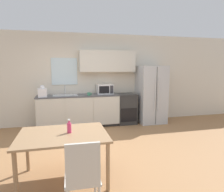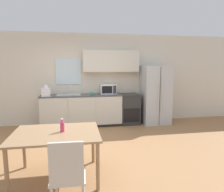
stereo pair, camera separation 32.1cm
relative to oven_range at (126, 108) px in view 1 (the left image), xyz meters
The scene contains 12 objects.
ground_plane 2.25m from the oven_range, 123.09° to the right, with size 12.00×12.00×0.00m, color #9E7047.
wall_back 1.51m from the oven_range, 164.97° to the left, with size 12.00×0.38×2.70m.
kitchen_counter 1.43m from the oven_range, behind, with size 2.31×0.64×0.92m.
oven_range is the anchor object (origin of this frame).
refrigerator 0.89m from the oven_range, ahead, with size 0.81×0.78×1.75m.
kitchen_sink 1.86m from the oven_range, behind, with size 0.67×0.39×0.27m.
microwave 0.89m from the oven_range, behind, with size 0.47×0.39×0.29m.
coffee_mug 1.26m from the oven_range, behind, with size 0.13×0.09×0.08m.
grocery_bag_0 2.47m from the oven_range, behind, with size 0.25×0.21×0.32m.
dining_table 3.37m from the oven_range, 123.88° to the right, with size 1.29×0.97×0.73m.
dining_chair_near 4.02m from the oven_range, 114.61° to the right, with size 0.41×0.41×0.93m.
drink_bottle 3.32m from the oven_range, 122.75° to the right, with size 0.06×0.06×0.21m.
Camera 1 is at (-0.65, -3.88, 1.71)m, focal length 32.00 mm.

